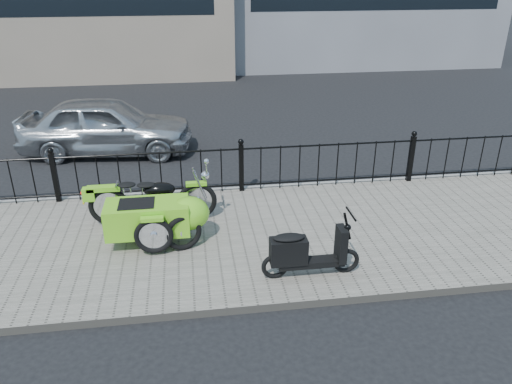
{
  "coord_description": "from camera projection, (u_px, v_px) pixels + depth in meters",
  "views": [
    {
      "loc": [
        -1.0,
        -7.71,
        4.24
      ],
      "look_at": [
        0.09,
        -0.1,
        0.71
      ],
      "focal_mm": 35.0,
      "sensor_mm": 36.0,
      "label": 1
    }
  ],
  "objects": [
    {
      "name": "scooter",
      "position": [
        305.0,
        253.0,
        7.08
      ],
      "size": [
        1.44,
        0.42,
        0.98
      ],
      "color": "black",
      "rests_on": "sidewalk"
    },
    {
      "name": "sidewalk",
      "position": [
        254.0,
        237.0,
        8.36
      ],
      "size": [
        30.0,
        3.8,
        0.12
      ],
      "primitive_type": "cube",
      "color": "slate",
      "rests_on": "ground"
    },
    {
      "name": "spare_tire",
      "position": [
        183.0,
        233.0,
        7.77
      ],
      "size": [
        0.6,
        0.26,
        0.6
      ],
      "primitive_type": "torus",
      "rotation": [
        1.57,
        0.0,
        0.3
      ],
      "color": "black",
      "rests_on": "sidewalk"
    },
    {
      "name": "motorcycle_sidecar",
      "position": [
        159.0,
        212.0,
        8.03
      ],
      "size": [
        2.28,
        1.48,
        0.98
      ],
      "color": "black",
      "rests_on": "sidewalk"
    },
    {
      "name": "curb",
      "position": [
        241.0,
        190.0,
        10.11
      ],
      "size": [
        30.0,
        0.1,
        0.12
      ],
      "primitive_type": "cube",
      "color": "gray",
      "rests_on": "ground"
    },
    {
      "name": "ground",
      "position": [
        250.0,
        226.0,
        8.84
      ],
      "size": [
        120.0,
        120.0,
        0.0
      ],
      "primitive_type": "plane",
      "color": "black",
      "rests_on": "ground"
    },
    {
      "name": "iron_fence",
      "position": [
        241.0,
        168.0,
        9.76
      ],
      "size": [
        14.11,
        0.11,
        1.08
      ],
      "color": "black",
      "rests_on": "sidewalk"
    },
    {
      "name": "sedan_car",
      "position": [
        106.0,
        126.0,
        11.98
      ],
      "size": [
        4.19,
        2.0,
        1.38
      ],
      "primitive_type": "imported",
      "rotation": [
        0.0,
        0.0,
        1.48
      ],
      "color": "#B0B4B8",
      "rests_on": "ground"
    }
  ]
}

